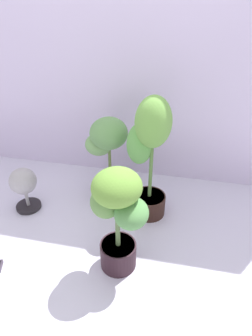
{
  "coord_description": "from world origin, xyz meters",
  "views": [
    {
      "loc": [
        0.53,
        -1.25,
        1.4
      ],
      "look_at": [
        0.22,
        0.23,
        0.43
      ],
      "focal_mm": 30.78,
      "sensor_mm": 36.0,
      "label": 1
    }
  ],
  "objects_px": {
    "floor_fan": "(24,184)",
    "potted_plant_back_center": "(107,151)",
    "potted_plant_front_right": "(118,213)",
    "potted_plant_back_right": "(149,150)"
  },
  "relations": [
    {
      "from": "floor_fan",
      "to": "potted_plant_back_center",
      "type": "bearing_deg",
      "value": -112.92
    },
    {
      "from": "potted_plant_front_right",
      "to": "floor_fan",
      "type": "bearing_deg",
      "value": 154.8
    },
    {
      "from": "potted_plant_back_center",
      "to": "potted_plant_front_right",
      "type": "xyz_separation_m",
      "value": [
        0.23,
        -0.64,
        0.01
      ]
    },
    {
      "from": "potted_plant_back_right",
      "to": "potted_plant_front_right",
      "type": "distance_m",
      "value": 0.52
    },
    {
      "from": "potted_plant_back_center",
      "to": "potted_plant_back_right",
      "type": "height_order",
      "value": "potted_plant_back_right"
    },
    {
      "from": "potted_plant_back_right",
      "to": "floor_fan",
      "type": "relative_size",
      "value": 2.61
    },
    {
      "from": "floor_fan",
      "to": "potted_plant_front_right",
      "type": "bearing_deg",
      "value": -165.45
    },
    {
      "from": "potted_plant_back_center",
      "to": "floor_fan",
      "type": "height_order",
      "value": "potted_plant_back_center"
    },
    {
      "from": "potted_plant_back_right",
      "to": "potted_plant_front_right",
      "type": "bearing_deg",
      "value": -100.22
    },
    {
      "from": "potted_plant_back_center",
      "to": "potted_plant_front_right",
      "type": "bearing_deg",
      "value": -70.37
    }
  ]
}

